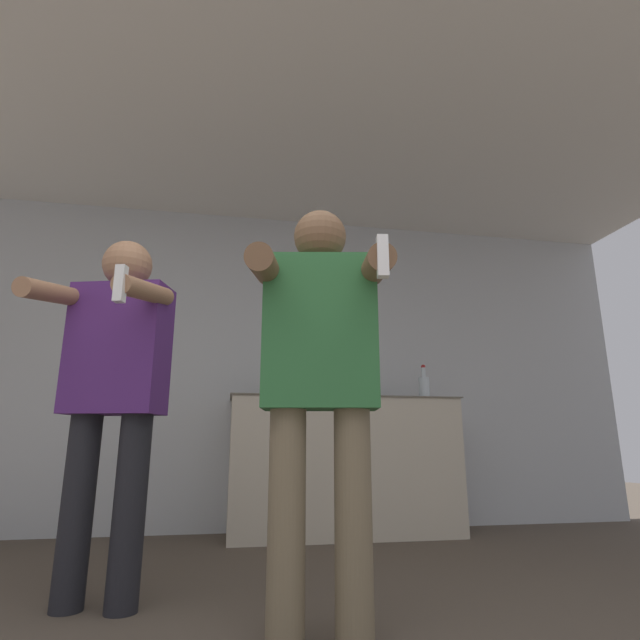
# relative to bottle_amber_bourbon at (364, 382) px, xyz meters

# --- Properties ---
(wall_back) EXTENTS (7.00, 0.06, 2.55)m
(wall_back) POSITION_rel_bottle_amber_bourbon_xyz_m (-1.06, 0.38, 0.17)
(wall_back) COLOR #B2B7BC
(wall_back) RESTS_ON ground_plane
(ceiling_slab) EXTENTS (7.00, 3.53, 0.05)m
(ceiling_slab) POSITION_rel_bottle_amber_bourbon_xyz_m (-1.06, -1.15, 1.47)
(ceiling_slab) COLOR silver
(ceiling_slab) RESTS_ON wall_back
(counter) EXTENTS (1.70, 0.58, 0.98)m
(counter) POSITION_rel_bottle_amber_bourbon_xyz_m (-0.15, 0.08, -0.61)
(counter) COLOR #BCB29E
(counter) RESTS_ON ground_plane
(bottle_amber_bourbon) EXTENTS (0.06, 0.06, 0.33)m
(bottle_amber_bourbon) POSITION_rel_bottle_amber_bourbon_xyz_m (0.00, 0.00, 0.00)
(bottle_amber_bourbon) COLOR #194723
(bottle_amber_bourbon) RESTS_ON counter
(bottle_short_whiskey) EXTENTS (0.10, 0.10, 0.25)m
(bottle_short_whiskey) POSITION_rel_bottle_amber_bourbon_xyz_m (-0.71, 0.00, -0.03)
(bottle_short_whiskey) COLOR #194723
(bottle_short_whiskey) RESTS_ON counter
(bottle_red_label) EXTENTS (0.08, 0.08, 0.33)m
(bottle_red_label) POSITION_rel_bottle_amber_bourbon_xyz_m (-0.36, -0.00, 0.01)
(bottle_red_label) COLOR #194723
(bottle_red_label) RESTS_ON counter
(bottle_green_wine) EXTENTS (0.08, 0.08, 0.27)m
(bottle_green_wine) POSITION_rel_bottle_amber_bourbon_xyz_m (0.48, 0.00, -0.02)
(bottle_green_wine) COLOR silver
(bottle_green_wine) RESTS_ON counter
(person_woman_foreground) EXTENTS (0.55, 0.52, 1.54)m
(person_woman_foreground) POSITION_rel_bottle_amber_bourbon_xyz_m (-0.68, -1.88, -0.20)
(person_woman_foreground) COLOR #75664C
(person_woman_foreground) RESTS_ON ground_plane
(person_man_side) EXTENTS (0.56, 0.62, 1.56)m
(person_man_side) POSITION_rel_bottle_amber_bourbon_xyz_m (-1.50, -1.39, -0.19)
(person_man_side) COLOR black
(person_man_side) RESTS_ON ground_plane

